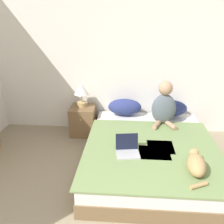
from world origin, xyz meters
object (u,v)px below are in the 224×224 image
at_px(bed, 150,153).
at_px(table_lamp, 81,91).
at_px(laptop_open, 128,150).
at_px(cat_tabby, 196,164).
at_px(pillow_near, 125,107).
at_px(person_sitting, 164,106).
at_px(nightstand, 83,120).
at_px(pillow_far, 170,108).

distance_m(bed, table_lamp, 1.55).
bearing_deg(table_lamp, laptop_open, -56.71).
distance_m(cat_tabby, table_lamp, 2.21).
height_order(pillow_near, cat_tabby, pillow_near).
bearing_deg(person_sitting, bed, -111.29).
height_order(nightstand, table_lamp, table_lamp).
xyz_separation_m(person_sitting, table_lamp, (-1.35, 0.31, 0.10)).
relative_size(bed, person_sitting, 3.10).
bearing_deg(cat_tabby, pillow_far, 7.64).
distance_m(laptop_open, table_lamp, 1.51).
xyz_separation_m(bed, pillow_far, (0.38, 0.90, 0.33)).
height_order(person_sitting, table_lamp, person_sitting).
xyz_separation_m(bed, pillow_near, (-0.38, 0.90, 0.33)).
xyz_separation_m(laptop_open, table_lamp, (-0.80, 1.22, 0.35)).
bearing_deg(person_sitting, pillow_near, 153.38).
bearing_deg(laptop_open, pillow_far, 52.13).
bearing_deg(pillow_near, pillow_far, 0.00).
relative_size(pillow_far, table_lamp, 1.39).
xyz_separation_m(laptop_open, nightstand, (-0.79, 1.18, -0.17)).
bearing_deg(pillow_near, nightstand, -176.85).
height_order(pillow_near, table_lamp, table_lamp).
distance_m(bed, nightstand, 1.40).
distance_m(bed, pillow_near, 1.03).
height_order(bed, nightstand, nightstand).
bearing_deg(bed, cat_tabby, -56.05).
xyz_separation_m(bed, laptop_open, (-0.31, -0.32, 0.24)).
bearing_deg(table_lamp, cat_tabby, -44.96).
height_order(pillow_far, person_sitting, person_sitting).
xyz_separation_m(pillow_far, nightstand, (-1.48, -0.04, -0.26)).
bearing_deg(pillow_far, person_sitting, -115.83).
distance_m(pillow_far, table_lamp, 1.52).
height_order(person_sitting, cat_tabby, person_sitting).
relative_size(pillow_near, table_lamp, 1.39).
xyz_separation_m(person_sitting, nightstand, (-1.33, 0.27, -0.42)).
relative_size(cat_tabby, laptop_open, 1.75).
xyz_separation_m(bed, table_lamp, (-1.12, 0.90, 0.59)).
height_order(pillow_near, laptop_open, pillow_near).
bearing_deg(laptop_open, table_lamp, 114.96).
xyz_separation_m(pillow_far, person_sitting, (-0.15, -0.31, 0.16)).
relative_size(bed, cat_tabby, 3.87).
distance_m(bed, pillow_far, 1.03).
relative_size(bed, laptop_open, 6.77).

